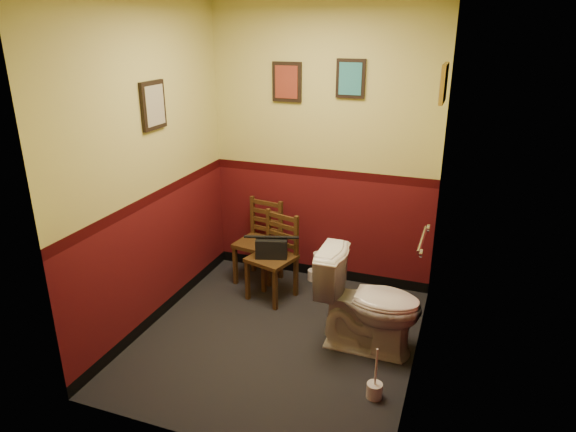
% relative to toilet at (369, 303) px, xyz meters
% --- Properties ---
extents(floor, '(2.20, 2.40, 0.00)m').
position_rel_toilet_xyz_m(floor, '(-0.72, -0.13, -0.41)').
color(floor, black).
rests_on(floor, ground).
extents(wall_back, '(2.20, 0.00, 2.70)m').
position_rel_toilet_xyz_m(wall_back, '(-0.72, 1.07, 0.94)').
color(wall_back, '#510F12').
rests_on(wall_back, ground).
extents(wall_front, '(2.20, 0.00, 2.70)m').
position_rel_toilet_xyz_m(wall_front, '(-0.72, -1.33, 0.94)').
color(wall_front, '#510F12').
rests_on(wall_front, ground).
extents(wall_left, '(0.00, 2.40, 2.70)m').
position_rel_toilet_xyz_m(wall_left, '(-1.82, -0.13, 0.94)').
color(wall_left, '#510F12').
rests_on(wall_left, ground).
extents(wall_right, '(0.00, 2.40, 2.70)m').
position_rel_toilet_xyz_m(wall_right, '(0.38, -0.13, 0.94)').
color(wall_right, '#510F12').
rests_on(wall_right, ground).
extents(grab_bar, '(0.05, 0.56, 0.06)m').
position_rel_toilet_xyz_m(grab_bar, '(0.35, 0.12, 0.54)').
color(grab_bar, silver).
rests_on(grab_bar, wall_right).
extents(framed_print_back_a, '(0.28, 0.04, 0.36)m').
position_rel_toilet_xyz_m(framed_print_back_a, '(-1.07, 1.05, 1.54)').
color(framed_print_back_a, black).
rests_on(framed_print_back_a, wall_back).
extents(framed_print_back_b, '(0.26, 0.04, 0.34)m').
position_rel_toilet_xyz_m(framed_print_back_b, '(-0.47, 1.05, 1.59)').
color(framed_print_back_b, black).
rests_on(framed_print_back_b, wall_back).
extents(framed_print_left, '(0.04, 0.30, 0.38)m').
position_rel_toilet_xyz_m(framed_print_left, '(-1.80, -0.03, 1.44)').
color(framed_print_left, black).
rests_on(framed_print_left, wall_left).
extents(framed_print_right, '(0.04, 0.34, 0.28)m').
position_rel_toilet_xyz_m(framed_print_right, '(0.36, 0.47, 1.64)').
color(framed_print_right, olive).
rests_on(framed_print_right, wall_right).
extents(toilet, '(0.83, 0.46, 0.81)m').
position_rel_toilet_xyz_m(toilet, '(0.00, 0.00, 0.00)').
color(toilet, white).
rests_on(toilet, floor).
extents(toilet_brush, '(0.11, 0.11, 0.40)m').
position_rel_toilet_xyz_m(toilet_brush, '(0.17, -0.57, -0.34)').
color(toilet_brush, silver).
rests_on(toilet_brush, floor).
extents(chair_left, '(0.44, 0.44, 0.83)m').
position_rel_toilet_xyz_m(chair_left, '(-1.26, 0.79, 0.01)').
color(chair_left, '#543619').
rests_on(chair_left, floor).
extents(chair_right, '(0.47, 0.47, 0.81)m').
position_rel_toilet_xyz_m(chair_right, '(-1.01, 0.52, 0.00)').
color(chair_right, '#543619').
rests_on(chair_right, floor).
extents(handbag, '(0.32, 0.22, 0.21)m').
position_rel_toilet_xyz_m(handbag, '(-1.02, 0.49, 0.11)').
color(handbag, black).
rests_on(handbag, chair_right).
extents(tp_stack, '(0.25, 0.15, 0.32)m').
position_rel_toilet_xyz_m(tp_stack, '(-0.69, 0.95, -0.27)').
color(tp_stack, silver).
rests_on(tp_stack, floor).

